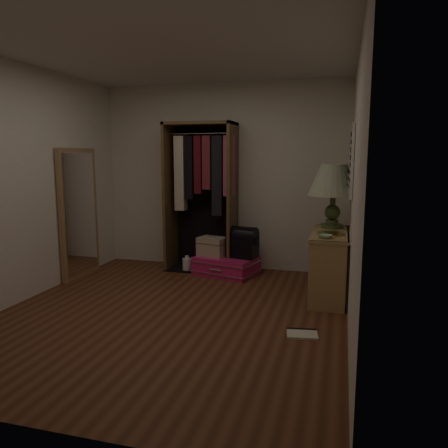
{
  "coord_description": "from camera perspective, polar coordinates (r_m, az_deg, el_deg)",
  "views": [
    {
      "loc": [
        1.66,
        -4.0,
        1.62
      ],
      "look_at": [
        0.3,
        0.95,
        0.8
      ],
      "focal_mm": 35.0,
      "sensor_mm": 36.0,
      "label": 1
    }
  ],
  "objects": [
    {
      "name": "ground",
      "position": [
        4.62,
        -6.85,
        -11.51
      ],
      "size": [
        4.0,
        4.0,
        0.0
      ],
      "primitive_type": "plane",
      "color": "#542B18",
      "rests_on": "ground"
    },
    {
      "name": "room_walls",
      "position": [
        4.34,
        -6.08,
        7.45
      ],
      "size": [
        3.52,
        4.02,
        2.6
      ],
      "color": "silver",
      "rests_on": "ground"
    },
    {
      "name": "console_bookshelf",
      "position": [
        5.19,
        13.59,
        -4.87
      ],
      "size": [
        0.42,
        1.12,
        0.75
      ],
      "color": "#A68350",
      "rests_on": "ground"
    },
    {
      "name": "open_wardrobe",
      "position": [
        6.08,
        -2.83,
        5.27
      ],
      "size": [
        0.95,
        0.5,
        2.05
      ],
      "color": "brown",
      "rests_on": "ground"
    },
    {
      "name": "floor_mirror",
      "position": [
        6.07,
        -18.42,
        1.33
      ],
      "size": [
        0.06,
        0.8,
        1.7
      ],
      "color": "#9E764C",
      "rests_on": "ground"
    },
    {
      "name": "pink_suitcase",
      "position": [
        5.99,
        0.33,
        -5.4
      ],
      "size": [
        0.93,
        0.77,
        0.25
      ],
      "rotation": [
        0.0,
        0.0,
        -0.26
      ],
      "color": "#D01965",
      "rests_on": "ground"
    },
    {
      "name": "train_case",
      "position": [
        5.97,
        -1.53,
        -2.94
      ],
      "size": [
        0.43,
        0.35,
        0.28
      ],
      "rotation": [
        0.0,
        0.0,
        -0.26
      ],
      "color": "tan",
      "rests_on": "pink_suitcase"
    },
    {
      "name": "black_bag",
      "position": [
        5.87,
        2.44,
        -2.3
      ],
      "size": [
        0.43,
        0.32,
        0.42
      ],
      "rotation": [
        0.0,
        0.0,
        -0.2
      ],
      "color": "black",
      "rests_on": "pink_suitcase"
    },
    {
      "name": "table_lamp",
      "position": [
        5.33,
        14.11,
        5.38
      ],
      "size": [
        0.78,
        0.78,
        0.75
      ],
      "rotation": [
        0.0,
        0.0,
        -0.36
      ],
      "color": "#3C4E26",
      "rests_on": "console_bookshelf"
    },
    {
      "name": "brass_tray",
      "position": [
        4.94,
        13.74,
        -1.24
      ],
      "size": [
        0.33,
        0.33,
        0.02
      ],
      "rotation": [
        0.0,
        0.0,
        -0.16
      ],
      "color": "#B39745",
      "rests_on": "console_bookshelf"
    },
    {
      "name": "ceramic_bowl",
      "position": [
        4.7,
        13.05,
        -1.59
      ],
      "size": [
        0.18,
        0.18,
        0.04
      ],
      "primitive_type": "imported",
      "rotation": [
        0.0,
        0.0,
        -0.23
      ],
      "color": "#9EBD9D",
      "rests_on": "console_bookshelf"
    },
    {
      "name": "white_jug",
      "position": [
        6.16,
        -4.85,
        -5.29
      ],
      "size": [
        0.15,
        0.15,
        0.22
      ],
      "rotation": [
        0.0,
        0.0,
        -0.2
      ],
      "color": "white",
      "rests_on": "ground"
    },
    {
      "name": "floor_book",
      "position": [
        4.15,
        10.16,
        -13.88
      ],
      "size": [
        0.3,
        0.26,
        0.03
      ],
      "rotation": [
        0.0,
        0.0,
        0.15
      ],
      "color": "beige",
      "rests_on": "ground"
    }
  ]
}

